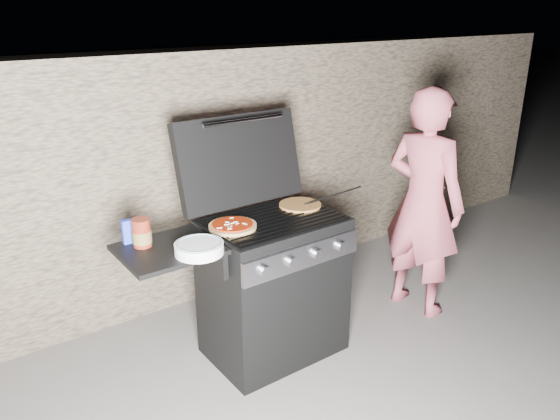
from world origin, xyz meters
TOP-DOWN VIEW (x-y plane):
  - ground at (0.00, 0.00)m, footprint 50.00×50.00m
  - stone_wall at (0.00, 1.05)m, footprint 8.00×0.35m
  - gas_grill at (-0.25, 0.00)m, footprint 1.34×0.79m
  - pizza_topped at (-0.27, 0.01)m, footprint 0.30×0.30m
  - pizza_plain at (0.25, 0.07)m, footprint 0.28×0.28m
  - sauce_jar at (-0.77, 0.10)m, footprint 0.12×0.12m
  - blue_carton at (-0.81, 0.18)m, footprint 0.06×0.04m
  - plate_stack at (-0.57, -0.16)m, footprint 0.32×0.32m
  - person at (1.16, -0.16)m, footprint 0.47×0.64m
  - tongs at (0.46, 0.00)m, footprint 0.39×0.11m

SIDE VIEW (x-z plane):
  - ground at x=0.00m, z-range 0.00..0.00m
  - gas_grill at x=-0.25m, z-range 0.00..0.91m
  - person at x=1.16m, z-range 0.00..1.61m
  - stone_wall at x=0.00m, z-range 0.00..1.80m
  - pizza_plain at x=0.25m, z-range 0.91..0.93m
  - pizza_topped at x=-0.27m, z-range 0.91..0.94m
  - plate_stack at x=-0.57m, z-range 0.90..0.96m
  - tongs at x=0.46m, z-range 0.91..0.99m
  - blue_carton at x=-0.81m, z-range 0.90..1.03m
  - sauce_jar at x=-0.77m, z-range 0.90..1.05m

